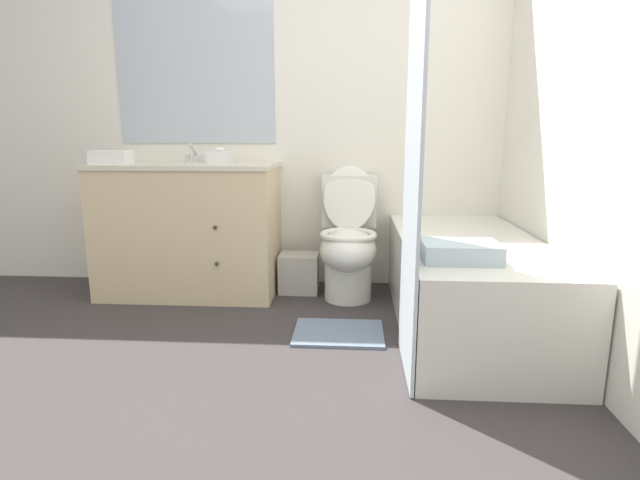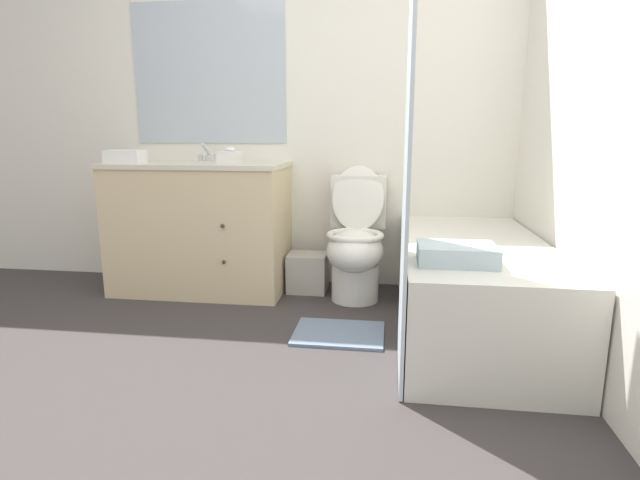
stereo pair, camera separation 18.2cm
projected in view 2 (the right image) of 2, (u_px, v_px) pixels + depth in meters
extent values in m
plane|color=#383333|center=(248.00, 417.00, 1.86)|extent=(14.00, 14.00, 0.00)
cube|color=white|center=(318.00, 102.00, 3.35)|extent=(8.00, 0.05, 2.50)
cube|color=#B2BCC6|center=(209.00, 73.00, 3.38)|extent=(1.06, 0.01, 0.93)
cube|color=white|center=(578.00, 86.00, 2.28)|extent=(0.05, 2.78, 2.50)
cube|color=beige|center=(201.00, 230.00, 3.32)|extent=(1.12, 0.57, 0.83)
cube|color=beige|center=(198.00, 165.00, 3.24)|extent=(1.14, 0.59, 0.03)
cylinder|color=silver|center=(198.00, 171.00, 3.24)|extent=(0.31, 0.31, 0.10)
sphere|color=#382D23|center=(222.00, 226.00, 2.99)|extent=(0.02, 0.02, 0.02)
sphere|color=#382D23|center=(224.00, 262.00, 3.03)|extent=(0.02, 0.02, 0.02)
cylinder|color=silver|center=(208.00, 158.00, 3.42)|extent=(0.04, 0.04, 0.04)
cylinder|color=silver|center=(206.00, 149.00, 3.36)|extent=(0.02, 0.11, 0.09)
cylinder|color=silver|center=(201.00, 158.00, 3.42)|extent=(0.03, 0.03, 0.04)
cylinder|color=silver|center=(216.00, 158.00, 3.41)|extent=(0.03, 0.03, 0.04)
cylinder|color=silver|center=(355.00, 282.00, 3.16)|extent=(0.30, 0.30, 0.24)
ellipsoid|color=silver|center=(355.00, 251.00, 3.06)|extent=(0.35, 0.44, 0.26)
torus|color=silver|center=(355.00, 235.00, 3.04)|extent=(0.35, 0.35, 0.04)
cube|color=silver|center=(359.00, 201.00, 3.31)|extent=(0.36, 0.18, 0.34)
ellipsoid|color=silver|center=(358.00, 198.00, 3.19)|extent=(0.33, 0.13, 0.41)
cube|color=silver|center=(472.00, 287.00, 2.63)|extent=(0.72, 1.59, 0.49)
cube|color=#A5A7A2|center=(474.00, 242.00, 2.58)|extent=(0.60, 1.47, 0.01)
cube|color=silver|center=(408.00, 146.00, 2.02)|extent=(0.01, 0.54, 1.96)
cube|color=#B7B2A8|center=(308.00, 272.00, 3.34)|extent=(0.26, 0.22, 0.26)
cube|color=white|center=(230.00, 157.00, 3.19)|extent=(0.13, 0.14, 0.07)
ellipsoid|color=white|center=(230.00, 149.00, 3.18)|extent=(0.06, 0.04, 0.03)
cube|color=white|center=(125.00, 157.00, 3.13)|extent=(0.23, 0.14, 0.08)
cube|color=silver|center=(457.00, 254.00, 2.13)|extent=(0.33, 0.24, 0.08)
cube|color=slate|center=(339.00, 333.00, 2.62)|extent=(0.47, 0.37, 0.02)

